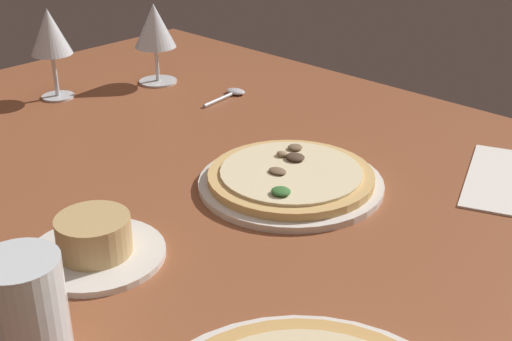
% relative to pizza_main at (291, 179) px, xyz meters
% --- Properties ---
extents(dining_table, '(1.50, 1.10, 0.04)m').
position_rel_pizza_main_xyz_m(dining_table, '(0.06, 0.08, -0.03)').
color(dining_table, brown).
rests_on(dining_table, ground).
extents(pizza_main, '(0.26, 0.26, 0.03)m').
position_rel_pizza_main_xyz_m(pizza_main, '(0.00, 0.00, 0.00)').
color(pizza_main, silver).
rests_on(pizza_main, dining_table).
extents(ramekin_on_saucer, '(0.16, 0.16, 0.05)m').
position_rel_pizza_main_xyz_m(ramekin_on_saucer, '(0.05, 0.30, 0.01)').
color(ramekin_on_saucer, silver).
rests_on(ramekin_on_saucer, dining_table).
extents(wine_glass_far, '(0.08, 0.08, 0.17)m').
position_rel_pizza_main_xyz_m(wine_glass_far, '(0.57, 0.02, 0.11)').
color(wine_glass_far, silver).
rests_on(wine_glass_far, dining_table).
extents(wine_glass_near, '(0.08, 0.08, 0.16)m').
position_rel_pizza_main_xyz_m(wine_glass_near, '(0.50, -0.17, 0.10)').
color(wine_glass_near, silver).
rests_on(wine_glass_near, dining_table).
extents(water_glass, '(0.08, 0.08, 0.11)m').
position_rel_pizza_main_xyz_m(water_glass, '(-0.05, 0.44, 0.04)').
color(water_glass, silver).
rests_on(water_glass, dining_table).
extents(spoon, '(0.04, 0.11, 0.01)m').
position_rel_pizza_main_xyz_m(spoon, '(0.33, -0.21, -0.01)').
color(spoon, silver).
rests_on(spoon, dining_table).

